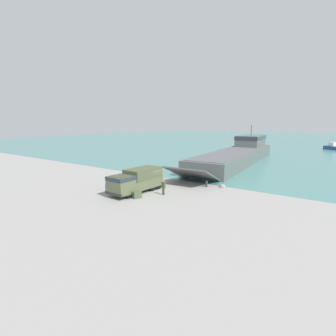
{
  "coord_description": "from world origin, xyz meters",
  "views": [
    {
      "loc": [
        20.3,
        -25.72,
        8.48
      ],
      "look_at": [
        0.23,
        2.67,
        2.23
      ],
      "focal_mm": 28.0,
      "sensor_mm": 36.0,
      "label": 1
    }
  ],
  "objects_px": {
    "soldier_on_ramp": "(163,187)",
    "moored_boat_a": "(334,147)",
    "landing_craft": "(239,153)",
    "cargo_crate": "(137,195)",
    "mooring_bollard": "(207,184)",
    "military_truck": "(136,180)"
  },
  "relations": [
    {
      "from": "soldier_on_ramp",
      "to": "mooring_bollard",
      "type": "relative_size",
      "value": 2.15
    },
    {
      "from": "soldier_on_ramp",
      "to": "mooring_bollard",
      "type": "bearing_deg",
      "value": -23.12
    },
    {
      "from": "military_truck",
      "to": "moored_boat_a",
      "type": "height_order",
      "value": "military_truck"
    },
    {
      "from": "landing_craft",
      "to": "soldier_on_ramp",
      "type": "distance_m",
      "value": 29.99
    },
    {
      "from": "soldier_on_ramp",
      "to": "moored_boat_a",
      "type": "height_order",
      "value": "moored_boat_a"
    },
    {
      "from": "soldier_on_ramp",
      "to": "cargo_crate",
      "type": "xyz_separation_m",
      "value": [
        -1.72,
        -2.72,
        -0.62
      ]
    },
    {
      "from": "landing_craft",
      "to": "military_truck",
      "type": "bearing_deg",
      "value": -97.07
    },
    {
      "from": "landing_craft",
      "to": "moored_boat_a",
      "type": "distance_m",
      "value": 41.83
    },
    {
      "from": "cargo_crate",
      "to": "moored_boat_a",
      "type": "bearing_deg",
      "value": 78.52
    },
    {
      "from": "military_truck",
      "to": "cargo_crate",
      "type": "relative_size",
      "value": 8.08
    },
    {
      "from": "military_truck",
      "to": "moored_boat_a",
      "type": "relative_size",
      "value": 1.3
    },
    {
      "from": "landing_craft",
      "to": "mooring_bollard",
      "type": "height_order",
      "value": "landing_craft"
    },
    {
      "from": "mooring_bollard",
      "to": "military_truck",
      "type": "bearing_deg",
      "value": -128.38
    },
    {
      "from": "soldier_on_ramp",
      "to": "moored_boat_a",
      "type": "relative_size",
      "value": 0.3
    },
    {
      "from": "military_truck",
      "to": "mooring_bollard",
      "type": "distance_m",
      "value": 9.29
    },
    {
      "from": "moored_boat_a",
      "to": "mooring_bollard",
      "type": "relative_size",
      "value": 7.07
    },
    {
      "from": "soldier_on_ramp",
      "to": "mooring_bollard",
      "type": "distance_m",
      "value": 6.75
    },
    {
      "from": "soldier_on_ramp",
      "to": "military_truck",
      "type": "bearing_deg",
      "value": 103.05
    },
    {
      "from": "moored_boat_a",
      "to": "cargo_crate",
      "type": "bearing_deg",
      "value": 21.45
    },
    {
      "from": "landing_craft",
      "to": "cargo_crate",
      "type": "xyz_separation_m",
      "value": [
        0.34,
        -32.63,
        -1.46
      ]
    },
    {
      "from": "soldier_on_ramp",
      "to": "cargo_crate",
      "type": "bearing_deg",
      "value": 145.15
    },
    {
      "from": "cargo_crate",
      "to": "landing_craft",
      "type": "bearing_deg",
      "value": 90.6
    }
  ]
}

